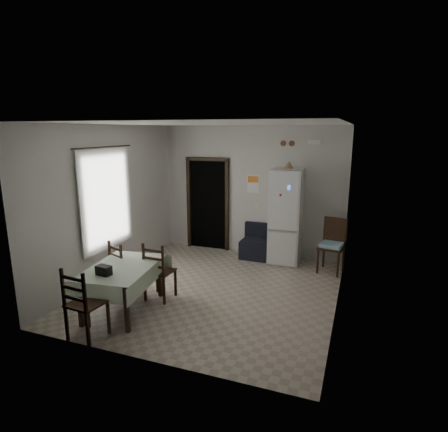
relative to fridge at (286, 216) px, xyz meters
The scene contains 25 objects.
ground 2.34m from the fridge, 114.29° to the right, with size 4.50×4.50×0.00m, color #AC9E8C.
ceiling 2.84m from the fridge, 114.29° to the right, with size 4.20×4.50×0.02m, color white, non-canonical shape.
wall_back 1.03m from the fridge, 159.82° to the left, with size 4.20×0.02×2.90m, color beige, non-canonical shape.
wall_front 4.29m from the fridge, 101.77° to the right, with size 4.20×0.02×2.90m, color beige, non-canonical shape.
wall_left 3.57m from the fridge, 146.99° to the right, with size 0.02×4.50×2.90m, color beige, non-canonical shape.
wall_right 2.33m from the fridge, 57.51° to the right, with size 0.02×4.50×2.90m, color beige, non-canonical shape.
doorway 1.99m from the fridge, 164.77° to the left, with size 1.06×0.52×2.22m.
window_recess 3.74m from the fridge, 144.81° to the right, with size 0.10×1.20×1.60m, color silver.
curtain 3.65m from the fridge, 143.81° to the right, with size 0.02×1.45×1.85m, color silver.
curtain_rod 3.90m from the fridge, 143.71° to the right, with size 0.02×0.02×1.60m, color black.
calendar 1.07m from the fridge, 159.43° to the left, with size 0.28×0.02×0.40m, color white.
calendar_image 1.13m from the fridge, 159.80° to the left, with size 0.24×0.01×0.14m, color orange.
light_switch 0.79m from the fridge, 156.87° to the left, with size 0.08×0.02×0.12m, color beige.
vent_left 1.56m from the fridge, 119.26° to the left, with size 0.12×0.12×0.03m, color brown.
vent_right 1.55m from the fridge, 88.29° to the left, with size 0.12×0.12×0.03m, color brown.
emergency_light 1.64m from the fridge, 30.30° to the left, with size 0.25×0.07×0.09m, color white.
fridge is the anchor object (origin of this frame).
tan_cone 1.09m from the fridge, 51.43° to the left, with size 0.20×0.20×0.17m, color tan.
navy_seat 0.90m from the fridge, behind, with size 0.62×0.60×0.75m, color black, non-canonical shape.
corner_chair 1.14m from the fridge, 17.68° to the right, with size 0.47×0.47×1.09m, color black, non-canonical shape.
dining_table 3.74m from the fridge, 121.41° to the right, with size 0.93×1.41×0.73m, color #A9BCA1, non-canonical shape.
black_bag 4.04m from the fridge, 119.04° to the right, with size 0.22×0.13×0.14m, color black.
dining_chair_far_left 3.48m from the fridge, 131.05° to the right, with size 0.41×0.41×0.96m, color black, non-canonical shape.
dining_chair_far_right 3.06m from the fridge, 121.91° to the right, with size 0.43×0.43×1.00m, color black, non-canonical shape.
dining_chair_near_head 4.45m from the fridge, 115.56° to the right, with size 0.45×0.45×1.04m, color black, non-canonical shape.
Camera 1 is at (2.34, -5.79, 2.80)m, focal length 30.00 mm.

